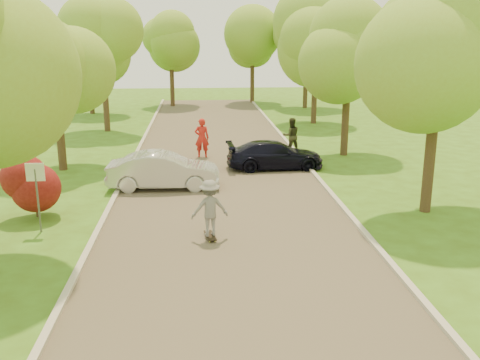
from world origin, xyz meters
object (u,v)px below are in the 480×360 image
object	(u,v)px
longboard	(210,236)
silver_sedan	(164,171)
dark_sedan	(275,155)
street_sign	(36,183)
skateboarder	(210,208)
person_olive	(291,136)
person_striped	(202,138)

from	to	relation	value
longboard	silver_sedan	bearing A→B (deg)	-82.80
dark_sedan	longboard	distance (m)	9.02
street_sign	silver_sedan	size ratio (longest dim) A/B	0.50
dark_sedan	street_sign	bearing A→B (deg)	129.18
street_sign	silver_sedan	distance (m)	5.85
street_sign	dark_sedan	world-z (taller)	street_sign
skateboarder	person_olive	xyz separation A→B (m)	(4.43, 11.58, -0.05)
silver_sedan	person_striped	size ratio (longest dim) A/B	2.24
street_sign	dark_sedan	distance (m)	11.21
street_sign	person_olive	world-z (taller)	street_sign
dark_sedan	longboard	world-z (taller)	dark_sedan
person_olive	dark_sedan	bearing A→B (deg)	60.74
dark_sedan	person_olive	distance (m)	3.41
street_sign	longboard	distance (m)	5.47
dark_sedan	silver_sedan	bearing A→B (deg)	117.92
skateboarder	person_striped	world-z (taller)	person_striped
silver_sedan	longboard	world-z (taller)	silver_sedan
street_sign	silver_sedan	world-z (taller)	street_sign
skateboarder	dark_sedan	bearing A→B (deg)	-119.93
person_olive	silver_sedan	bearing A→B (deg)	37.45
person_striped	silver_sedan	bearing A→B (deg)	76.11
person_striped	skateboarder	bearing A→B (deg)	92.77
longboard	person_striped	xyz separation A→B (m)	(-0.11, 11.01, 0.87)
dark_sedan	longboard	bearing A→B (deg)	156.86
dark_sedan	longboard	xyz separation A→B (m)	(-3.14, -8.43, -0.53)
dark_sedan	person_olive	size ratio (longest dim) A/B	2.38
street_sign	silver_sedan	xyz separation A→B (m)	(3.50, 4.61, -0.85)
silver_sedan	skateboarder	xyz separation A→B (m)	(1.67, -5.58, 0.24)
longboard	person_striped	bearing A→B (deg)	-98.93
street_sign	longboard	size ratio (longest dim) A/B	2.42
longboard	skateboarder	world-z (taller)	skateboarder
longboard	person_olive	distance (m)	12.42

